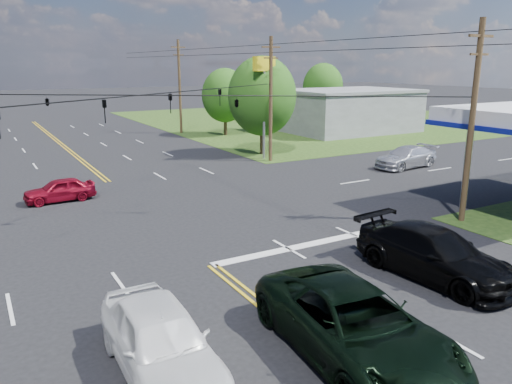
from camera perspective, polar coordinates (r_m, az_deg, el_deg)
ground at (r=26.42m, az=-12.38°, el=-2.36°), size 280.00×280.00×0.00m
grass_ne at (r=70.81m, az=7.18°, el=8.28°), size 46.00×48.00×0.03m
stop_bar at (r=21.75m, az=7.06°, el=-5.80°), size 10.00×0.50×0.02m
retail_ne at (r=58.16m, az=10.43°, el=9.01°), size 14.00×10.00×4.40m
pole_se at (r=25.58m, az=23.46°, el=7.50°), size 1.60×0.28×9.50m
pole_ne at (r=39.07m, az=1.69°, el=10.67°), size 1.60×0.28×9.50m
pole_right_far at (r=56.12m, az=-8.72°, el=11.93°), size 1.60×0.28×10.00m
span_wire_signals at (r=25.38m, az=-13.12°, el=10.71°), size 26.00×18.00×1.13m
power_lines at (r=23.45m, az=-12.00°, el=16.87°), size 26.04×100.00×0.64m
tree_right_a at (r=42.15m, az=0.70°, el=10.89°), size 5.70×5.70×8.18m
tree_right_b at (r=53.92m, az=-3.57°, el=10.95°), size 4.94×4.94×7.09m
tree_far_r at (r=68.28m, az=7.65°, el=11.86°), size 5.32×5.32×7.63m
pickup_dkgreen at (r=13.66m, az=11.13°, el=-14.60°), size 3.64×6.85×1.83m
suv_black at (r=19.15m, az=19.70°, el=-6.61°), size 3.00×6.29×1.77m
pickup_white at (r=13.01m, az=-10.87°, el=-16.28°), size 2.23×5.31×1.79m
sedan_red at (r=29.96m, az=-21.53°, el=0.23°), size 3.87×1.69×1.30m
sedan_far at (r=38.67m, az=16.76°, el=3.85°), size 5.53×2.64×1.55m
polesign_ne at (r=39.86m, az=0.94°, el=12.75°), size 2.22×0.74×8.08m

